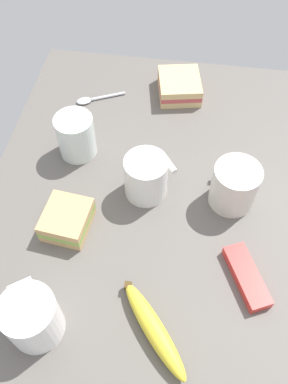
% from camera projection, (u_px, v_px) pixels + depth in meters
% --- Properties ---
extents(tabletop, '(0.90, 0.64, 0.02)m').
position_uv_depth(tabletop, '(144.00, 203.00, 0.81)').
color(tabletop, '#5B5651').
rests_on(tabletop, ground).
extents(coffee_mug_black, '(0.11, 0.10, 0.09)m').
position_uv_depth(coffee_mug_black, '(32.00, 318.00, 0.62)').
color(coffee_mug_black, white).
rests_on(coffee_mug_black, tabletop).
extents(coffee_mug_milky, '(0.09, 0.10, 0.09)m').
position_uv_depth(coffee_mug_milky, '(144.00, 176.00, 0.78)').
color(coffee_mug_milky, white).
rests_on(coffee_mug_milky, tabletop).
extents(coffee_mug_spare, '(0.11, 0.09, 0.09)m').
position_uv_depth(coffee_mug_spare, '(234.00, 185.00, 0.76)').
color(coffee_mug_spare, silver).
rests_on(coffee_mug_spare, tabletop).
extents(sandwich_main, '(0.10, 0.09, 0.04)m').
position_uv_depth(sandwich_main, '(67.00, 220.00, 0.75)').
color(sandwich_main, tan).
rests_on(sandwich_main, tabletop).
extents(sandwich_side, '(0.12, 0.12, 0.04)m').
position_uv_depth(sandwich_side, '(179.00, 86.00, 0.97)').
color(sandwich_side, '#DBB77A').
rests_on(sandwich_side, tabletop).
extents(glass_of_milk, '(0.08, 0.08, 0.09)m').
position_uv_depth(glass_of_milk, '(76.00, 137.00, 0.84)').
color(glass_of_milk, silver).
rests_on(glass_of_milk, tabletop).
extents(banana, '(0.16, 0.14, 0.03)m').
position_uv_depth(banana, '(154.00, 329.00, 0.64)').
color(banana, yellow).
rests_on(banana, tabletop).
extents(spoon, '(0.06, 0.11, 0.01)m').
position_uv_depth(spoon, '(93.00, 99.00, 0.97)').
color(spoon, silver).
rests_on(spoon, tabletop).
extents(snack_bar, '(0.12, 0.09, 0.02)m').
position_uv_depth(snack_bar, '(247.00, 277.00, 0.70)').
color(snack_bar, red).
rests_on(snack_bar, tabletop).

